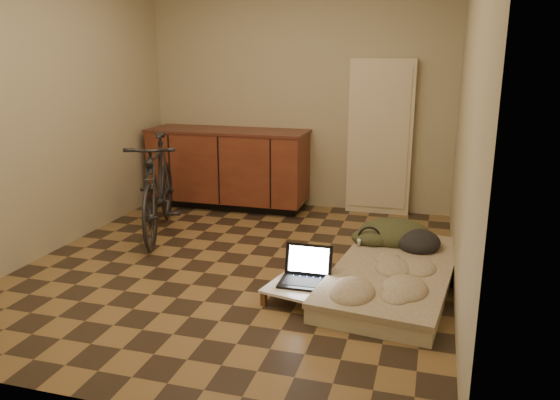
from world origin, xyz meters
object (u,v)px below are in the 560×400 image
(bicycle, at_px, (158,181))
(lap_desk, at_px, (317,291))
(laptop, at_px, (306,275))
(futon, at_px, (394,275))

(bicycle, height_order, lap_desk, bicycle)
(laptop, bearing_deg, bicycle, 148.51)
(futon, xyz_separation_m, laptop, (-0.61, -0.40, 0.09))
(laptop, bearing_deg, futon, 31.94)
(lap_desk, xyz_separation_m, laptop, (-0.11, 0.11, 0.07))
(lap_desk, bearing_deg, futon, 58.09)
(futon, height_order, laptop, laptop)
(futon, distance_m, laptop, 0.74)
(futon, xyz_separation_m, lap_desk, (-0.50, -0.50, 0.03))
(bicycle, xyz_separation_m, laptop, (1.73, -1.02, -0.37))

